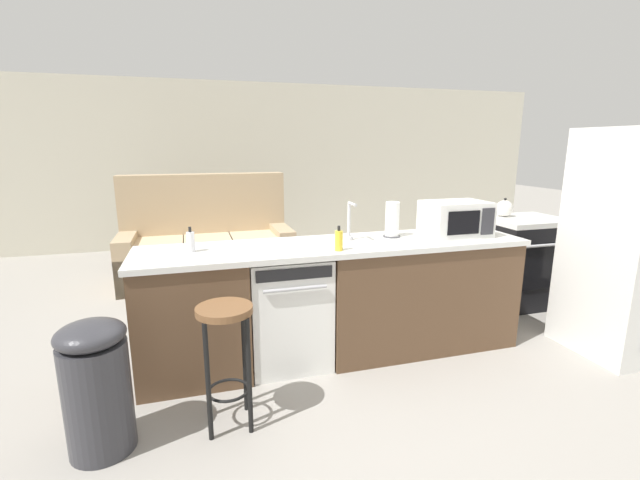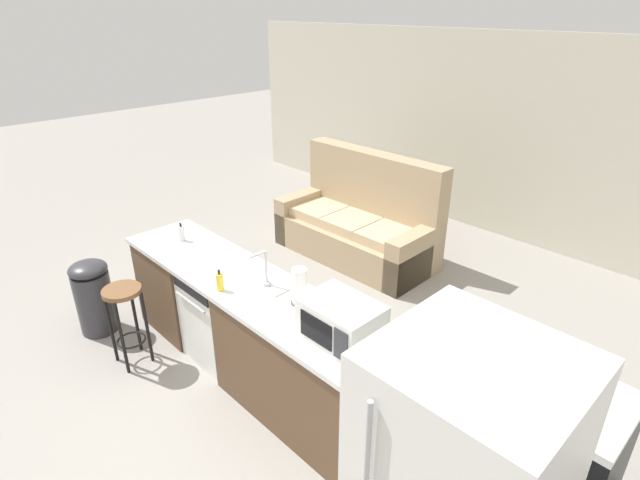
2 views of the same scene
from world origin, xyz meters
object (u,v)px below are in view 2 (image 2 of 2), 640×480
at_px(soap_bottle, 220,282).
at_px(bar_stool, 125,310).
at_px(stove_range, 545,448).
at_px(paper_towel_roll, 300,287).
at_px(kettle, 544,355).
at_px(couch, 361,225).
at_px(dishwasher, 224,314).
at_px(dish_soap_bottle, 182,233).
at_px(trash_bin, 94,296).
at_px(microwave, 341,321).

distance_m(soap_bottle, bar_stool, 1.03).
height_order(stove_range, paper_towel_roll, paper_towel_roll).
relative_size(kettle, couch, 0.10).
xyz_separation_m(dishwasher, kettle, (2.43, 0.68, 0.56)).
bearing_deg(dishwasher, bar_stool, -126.63).
bearing_deg(couch, paper_towel_roll, -58.40).
relative_size(dish_soap_bottle, trash_bin, 0.24).
distance_m(dishwasher, trash_bin, 1.35).
xyz_separation_m(dish_soap_bottle, kettle, (3.09, 0.65, 0.01)).
height_order(microwave, trash_bin, microwave).
height_order(paper_towel_roll, dish_soap_bottle, paper_towel_roll).
distance_m(bar_stool, trash_bin, 0.70).
xyz_separation_m(microwave, dish_soap_bottle, (-2.06, 0.03, -0.07)).
distance_m(trash_bin, couch, 3.12).
bearing_deg(microwave, dishwasher, 179.95).
relative_size(soap_bottle, trash_bin, 0.24).
distance_m(stove_range, soap_bottle, 2.45).
bearing_deg(dish_soap_bottle, paper_towel_roll, 2.49).
distance_m(microwave, paper_towel_roll, 0.52).
bearing_deg(couch, dish_soap_bottle, -93.72).
relative_size(stove_range, soap_bottle, 5.11).
xyz_separation_m(soap_bottle, kettle, (2.10, 0.89, 0.01)).
xyz_separation_m(stove_range, bar_stool, (-3.09, -1.21, 0.08)).
xyz_separation_m(paper_towel_roll, bar_stool, (-1.38, -0.76, -0.50)).
height_order(dish_soap_bottle, bar_stool, dish_soap_bottle).
xyz_separation_m(microwave, couch, (-1.91, 2.37, -0.65)).
bearing_deg(dish_soap_bottle, dishwasher, -2.83).
distance_m(dishwasher, kettle, 2.59).
distance_m(paper_towel_roll, soap_bottle, 0.64).
bearing_deg(couch, kettle, -29.90).
height_order(dish_soap_bottle, trash_bin, dish_soap_bottle).
distance_m(microwave, soap_bottle, 1.09).
height_order(paper_towel_roll, bar_stool, paper_towel_roll).
bearing_deg(stove_range, dish_soap_bottle, -171.00).
relative_size(stove_range, kettle, 4.39).
bearing_deg(microwave, stove_range, 24.66).
bearing_deg(dishwasher, trash_bin, -149.65).
xyz_separation_m(kettle, trash_bin, (-3.60, -1.36, -0.61)).
xyz_separation_m(bar_stool, couch, (-0.02, 3.03, -0.14)).
distance_m(kettle, trash_bin, 3.90).
xyz_separation_m(dishwasher, stove_range, (2.60, 0.55, 0.03)).
height_order(microwave, dish_soap_bottle, microwave).
bearing_deg(dishwasher, dish_soap_bottle, 177.17).
distance_m(stove_range, trash_bin, 3.96).
distance_m(soap_bottle, trash_bin, 1.68).
bearing_deg(trash_bin, microwave, 14.87).
xyz_separation_m(paper_towel_roll, dish_soap_bottle, (-1.55, -0.07, -0.07)).
bearing_deg(dish_soap_bottle, soap_bottle, -14.03).
bearing_deg(bar_stool, kettle, 24.57).
height_order(dishwasher, trash_bin, dishwasher).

